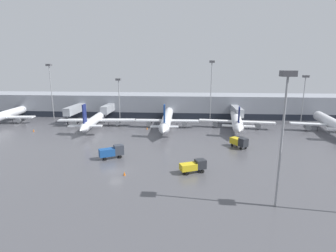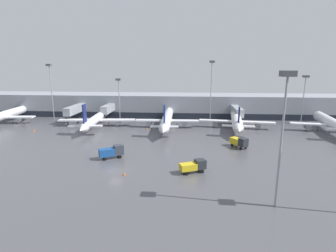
# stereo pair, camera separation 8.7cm
# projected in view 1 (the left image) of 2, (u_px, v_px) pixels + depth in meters

# --- Properties ---
(ground_plane) EXTENTS (320.00, 320.00, 0.00)m
(ground_plane) POSITION_uv_depth(u_px,v_px,m) (116.00, 170.00, 52.74)
(ground_plane) COLOR #4C4C51
(terminal_building) EXTENTS (160.00, 30.79, 9.00)m
(terminal_building) POSITION_uv_depth(u_px,v_px,m) (154.00, 105.00, 111.85)
(terminal_building) COLOR gray
(terminal_building) RESTS_ON ground_plane
(parked_jet_0) EXTENTS (26.69, 37.51, 9.49)m
(parked_jet_0) POSITION_uv_depth(u_px,v_px,m) (97.00, 119.00, 91.65)
(parked_jet_0) COLOR silver
(parked_jet_0) RESTS_ON ground_plane
(parked_jet_1) EXTENTS (21.83, 39.78, 8.92)m
(parked_jet_1) POSITION_uv_depth(u_px,v_px,m) (4.00, 116.00, 95.55)
(parked_jet_1) COLOR silver
(parked_jet_1) RESTS_ON ground_plane
(parked_jet_2) EXTENTS (25.04, 34.54, 8.97)m
(parked_jet_2) POSITION_uv_depth(u_px,v_px,m) (236.00, 120.00, 88.12)
(parked_jet_2) COLOR white
(parked_jet_2) RESTS_ON ground_plane
(parked_jet_3) EXTENTS (24.08, 33.18, 9.34)m
(parked_jet_3) POSITION_uv_depth(u_px,v_px,m) (331.00, 123.00, 83.06)
(parked_jet_3) COLOR silver
(parked_jet_3) RESTS_ON ground_plane
(parked_jet_4) EXTENTS (21.58, 38.82, 9.81)m
(parked_jet_4) POSITION_uv_depth(u_px,v_px,m) (167.00, 119.00, 89.36)
(parked_jet_4) COLOR silver
(parked_jet_4) RESTS_ON ground_plane
(service_truck_0) EXTENTS (5.63, 4.18, 2.95)m
(service_truck_0) POSITION_uv_depth(u_px,v_px,m) (112.00, 151.00, 59.32)
(service_truck_0) COLOR #19478C
(service_truck_0) RESTS_ON ground_plane
(service_truck_1) EXTENTS (5.47, 3.72, 2.49)m
(service_truck_1) POSITION_uv_depth(u_px,v_px,m) (194.00, 166.00, 51.35)
(service_truck_1) COLOR gold
(service_truck_1) RESTS_ON ground_plane
(service_truck_2) EXTENTS (4.26, 5.20, 2.82)m
(service_truck_2) POSITION_uv_depth(u_px,v_px,m) (239.00, 142.00, 67.15)
(service_truck_2) COLOR gold
(service_truck_2) RESTS_ON ground_plane
(traffic_cone_1) EXTENTS (0.42, 0.42, 0.76)m
(traffic_cone_1) POSITION_uv_depth(u_px,v_px,m) (147.00, 128.00, 87.11)
(traffic_cone_1) COLOR orange
(traffic_cone_1) RESTS_ON ground_plane
(traffic_cone_2) EXTENTS (0.41, 0.41, 0.79)m
(traffic_cone_2) POSITION_uv_depth(u_px,v_px,m) (34.00, 130.00, 84.06)
(traffic_cone_2) COLOR orange
(traffic_cone_2) RESTS_ON ground_plane
(traffic_cone_3) EXTENTS (0.45, 0.45, 0.73)m
(traffic_cone_3) POSITION_uv_depth(u_px,v_px,m) (124.00, 174.00, 50.19)
(traffic_cone_3) COLOR orange
(traffic_cone_3) RESTS_ON ground_plane
(apron_light_mast_0) EXTENTS (1.80, 1.80, 21.42)m
(apron_light_mast_0) POSITION_uv_depth(u_px,v_px,m) (50.00, 77.00, 102.27)
(apron_light_mast_0) COLOR gray
(apron_light_mast_0) RESTS_ON ground_plane
(apron_light_mast_2) EXTENTS (1.80, 1.80, 16.05)m
(apron_light_mast_2) POSITION_uv_depth(u_px,v_px,m) (119.00, 87.00, 99.56)
(apron_light_mast_2) COLOR gray
(apron_light_mast_2) RESTS_ON ground_plane
(apron_light_mast_4) EXTENTS (1.80, 1.80, 17.46)m
(apron_light_mast_4) POSITION_uv_depth(u_px,v_px,m) (305.00, 86.00, 92.22)
(apron_light_mast_4) COLOR gray
(apron_light_mast_4) RESTS_ON ground_plane
(apron_light_mast_5) EXTENTS (1.80, 1.80, 19.89)m
(apron_light_mast_5) POSITION_uv_depth(u_px,v_px,m) (285.00, 103.00, 35.77)
(apron_light_mast_5) COLOR gray
(apron_light_mast_5) RESTS_ON ground_plane
(apron_light_mast_6) EXTENTS (1.80, 1.80, 22.55)m
(apron_light_mast_6) POSITION_uv_depth(u_px,v_px,m) (212.00, 75.00, 95.68)
(apron_light_mast_6) COLOR gray
(apron_light_mast_6) RESTS_ON ground_plane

